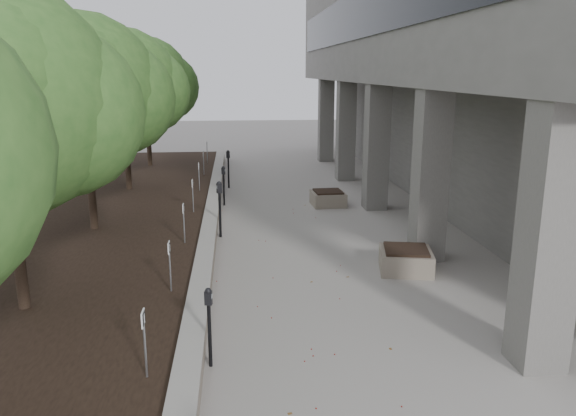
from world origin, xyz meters
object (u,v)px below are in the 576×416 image
crabapple_tree_5 (146,102)px  crabapple_tree_2 (6,151)px  planter_front (406,259)px  parking_meter_3 (220,209)px  parking_meter_4 (224,186)px  planter_back (328,198)px  crabapple_tree_4 (124,110)px  parking_meter_5 (228,169)px  crabapple_tree_3 (85,123)px  parking_meter_2 (209,328)px

crabapple_tree_5 → crabapple_tree_2: bearing=-90.0°
crabapple_tree_5 → planter_front: (7.46, -12.81, -2.86)m
parking_meter_3 → planter_front: bearing=-57.6°
parking_meter_3 → parking_meter_4: 3.67m
crabapple_tree_5 → planter_back: (6.76, -6.42, -2.87)m
crabapple_tree_4 → parking_meter_5: 4.52m
crabapple_tree_3 → crabapple_tree_2: bearing=-90.0°
parking_meter_4 → parking_meter_2: bearing=-70.8°
parking_meter_2 → parking_meter_3: size_ratio=0.83×
parking_meter_4 → parking_meter_5: bearing=106.7°
crabapple_tree_5 → parking_meter_5: size_ratio=3.70×
parking_meter_3 → parking_meter_4: (0.04, 3.67, -0.11)m
planter_back → parking_meter_2: bearing=-109.0°
parking_meter_4 → planter_front: size_ratio=1.17×
crabapple_tree_2 → crabapple_tree_5: bearing=90.0°
parking_meter_2 → planter_back: parking_meter_2 is taller
crabapple_tree_2 → parking_meter_4: crabapple_tree_2 is taller
crabapple_tree_2 → parking_meter_3: size_ratio=3.52×
crabapple_tree_2 → parking_meter_4: (3.29, 8.90, -2.45)m
crabapple_tree_3 → planter_front: (7.46, -2.81, -2.86)m
crabapple_tree_2 → parking_meter_3: 6.59m
crabapple_tree_4 → parking_meter_4: size_ratio=4.08×
planter_back → crabapple_tree_3: bearing=-152.1°
planter_front → parking_meter_4: bearing=121.9°
crabapple_tree_3 → planter_front: crabapple_tree_3 is taller
crabapple_tree_3 → parking_meter_2: crabapple_tree_3 is taller
crabapple_tree_2 → crabapple_tree_4: size_ratio=1.00×
crabapple_tree_4 → crabapple_tree_5: 5.00m
crabapple_tree_4 → parking_meter_2: 12.29m
parking_meter_4 → planter_front: parking_meter_4 is taller
crabapple_tree_2 → parking_meter_2: crabapple_tree_2 is taller
crabapple_tree_5 → parking_meter_4: (3.29, -6.10, -2.45)m
crabapple_tree_2 → crabapple_tree_4: 10.00m
crabapple_tree_2 → crabapple_tree_4: (0.00, 10.00, 0.00)m
crabapple_tree_3 → crabapple_tree_5: same height
crabapple_tree_2 → crabapple_tree_3: bearing=90.0°
parking_meter_2 → planter_front: bearing=52.9°
parking_meter_5 → crabapple_tree_3: bearing=-100.7°
parking_meter_5 → planter_back: (3.34, -3.15, -0.49)m
crabapple_tree_5 → planter_front: 15.09m
parking_meter_2 → planter_front: size_ratio=1.12×
planter_front → crabapple_tree_3: bearing=159.4°
parking_meter_2 → parking_meter_5: size_ratio=0.87×
parking_meter_3 → planter_front: (4.21, -3.04, -0.51)m
parking_meter_4 → crabapple_tree_4: bearing=-179.0°
crabapple_tree_2 → planter_front: bearing=16.4°
crabapple_tree_2 → crabapple_tree_3: size_ratio=1.00×
crabapple_tree_2 → parking_meter_5: bearing=73.7°
crabapple_tree_2 → parking_meter_4: size_ratio=4.08×
crabapple_tree_3 → crabapple_tree_4: bearing=90.0°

